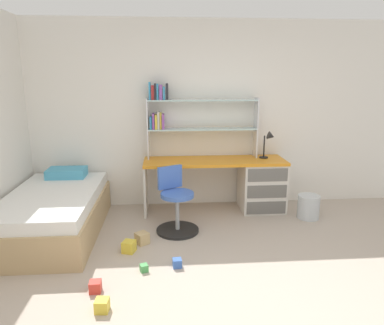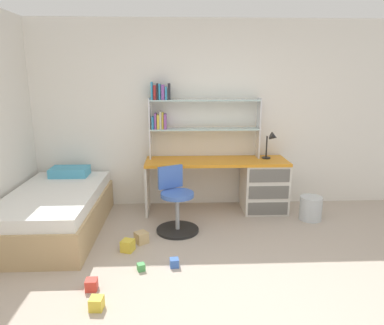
{
  "view_description": "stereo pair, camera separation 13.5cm",
  "coord_description": "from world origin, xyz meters",
  "px_view_note": "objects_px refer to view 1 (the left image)",
  "views": [
    {
      "loc": [
        -0.53,
        -2.52,
        1.84
      ],
      "look_at": [
        -0.23,
        1.48,
        0.87
      ],
      "focal_mm": 33.03,
      "sensor_mm": 36.0,
      "label": 1
    },
    {
      "loc": [
        -0.4,
        -2.53,
        1.84
      ],
      "look_at": [
        -0.23,
        1.48,
        0.87
      ],
      "focal_mm": 33.03,
      "sensor_mm": 36.0,
      "label": 2
    }
  ],
  "objects_px": {
    "swivel_chair": "(176,207)",
    "toy_block_blue_0": "(177,263)",
    "waste_bin": "(308,207)",
    "toy_block_yellow_4": "(102,305)",
    "toy_block_yellow_5": "(129,247)",
    "bookshelf_hutch": "(186,115)",
    "bed_platform": "(54,213)",
    "toy_block_green_2": "(144,268)",
    "desk_lamp": "(269,141)",
    "desk": "(250,182)",
    "toy_block_red_1": "(95,287)",
    "toy_block_natural_3": "(142,238)"
  },
  "relations": [
    {
      "from": "swivel_chair",
      "to": "toy_block_blue_0",
      "type": "distance_m",
      "value": 0.91
    },
    {
      "from": "waste_bin",
      "to": "toy_block_yellow_4",
      "type": "height_order",
      "value": "waste_bin"
    },
    {
      "from": "waste_bin",
      "to": "toy_block_yellow_5",
      "type": "height_order",
      "value": "waste_bin"
    },
    {
      "from": "bookshelf_hutch",
      "to": "bed_platform",
      "type": "bearing_deg",
      "value": -154.11
    },
    {
      "from": "bookshelf_hutch",
      "to": "toy_block_green_2",
      "type": "xyz_separation_m",
      "value": [
        -0.52,
        -1.75,
        -1.3
      ]
    },
    {
      "from": "toy_block_green_2",
      "to": "desk_lamp",
      "type": "bearing_deg",
      "value": 44.03
    },
    {
      "from": "swivel_chair",
      "to": "desk",
      "type": "bearing_deg",
      "value": 31.51
    },
    {
      "from": "waste_bin",
      "to": "toy_block_yellow_5",
      "type": "bearing_deg",
      "value": -161.17
    },
    {
      "from": "desk_lamp",
      "to": "toy_block_yellow_5",
      "type": "height_order",
      "value": "desk_lamp"
    },
    {
      "from": "desk",
      "to": "toy_block_green_2",
      "type": "relative_size",
      "value": 27.26
    },
    {
      "from": "desk_lamp",
      "to": "bed_platform",
      "type": "distance_m",
      "value": 2.95
    },
    {
      "from": "toy_block_red_1",
      "to": "toy_block_natural_3",
      "type": "bearing_deg",
      "value": 68.61
    },
    {
      "from": "toy_block_blue_0",
      "to": "toy_block_red_1",
      "type": "height_order",
      "value": "toy_block_red_1"
    },
    {
      "from": "toy_block_red_1",
      "to": "bed_platform",
      "type": "bearing_deg",
      "value": 119.32
    },
    {
      "from": "desk_lamp",
      "to": "toy_block_blue_0",
      "type": "distance_m",
      "value": 2.26
    },
    {
      "from": "swivel_chair",
      "to": "waste_bin",
      "type": "height_order",
      "value": "swivel_chair"
    },
    {
      "from": "waste_bin",
      "to": "toy_block_green_2",
      "type": "bearing_deg",
      "value": -150.66
    },
    {
      "from": "bookshelf_hutch",
      "to": "toy_block_yellow_5",
      "type": "relative_size",
      "value": 12.16
    },
    {
      "from": "toy_block_green_2",
      "to": "toy_block_yellow_4",
      "type": "xyz_separation_m",
      "value": [
        -0.3,
        -0.58,
        0.02
      ]
    },
    {
      "from": "toy_block_red_1",
      "to": "toy_block_yellow_4",
      "type": "distance_m",
      "value": 0.29
    },
    {
      "from": "toy_block_blue_0",
      "to": "toy_block_yellow_4",
      "type": "bearing_deg",
      "value": -134.53
    },
    {
      "from": "bed_platform",
      "to": "toy_block_yellow_5",
      "type": "bearing_deg",
      "value": -30.42
    },
    {
      "from": "toy_block_natural_3",
      "to": "toy_block_blue_0",
      "type": "bearing_deg",
      "value": -55.09
    },
    {
      "from": "toy_block_blue_0",
      "to": "toy_block_green_2",
      "type": "relative_size",
      "value": 1.21
    },
    {
      "from": "toy_block_yellow_5",
      "to": "toy_block_blue_0",
      "type": "bearing_deg",
      "value": -34.62
    },
    {
      "from": "desk",
      "to": "toy_block_red_1",
      "type": "distance_m",
      "value": 2.64
    },
    {
      "from": "toy_block_red_1",
      "to": "toy_block_natural_3",
      "type": "relative_size",
      "value": 0.78
    },
    {
      "from": "swivel_chair",
      "to": "toy_block_red_1",
      "type": "xyz_separation_m",
      "value": [
        -0.75,
        -1.23,
        -0.26
      ]
    },
    {
      "from": "desk",
      "to": "waste_bin",
      "type": "relative_size",
      "value": 6.21
    },
    {
      "from": "bookshelf_hutch",
      "to": "swivel_chair",
      "type": "height_order",
      "value": "bookshelf_hutch"
    },
    {
      "from": "bookshelf_hutch",
      "to": "toy_block_yellow_4",
      "type": "relative_size",
      "value": 14.46
    },
    {
      "from": "bed_platform",
      "to": "waste_bin",
      "type": "distance_m",
      "value": 3.25
    },
    {
      "from": "waste_bin",
      "to": "desk_lamp",
      "type": "bearing_deg",
      "value": 137.08
    },
    {
      "from": "toy_block_natural_3",
      "to": "toy_block_yellow_4",
      "type": "xyz_separation_m",
      "value": [
        -0.25,
        -1.18,
        -0.01
      ]
    },
    {
      "from": "waste_bin",
      "to": "toy_block_red_1",
      "type": "relative_size",
      "value": 3.1
    },
    {
      "from": "bed_platform",
      "to": "waste_bin",
      "type": "height_order",
      "value": "bed_platform"
    },
    {
      "from": "toy_block_red_1",
      "to": "waste_bin",
      "type": "bearing_deg",
      "value": 30.65
    },
    {
      "from": "waste_bin",
      "to": "toy_block_natural_3",
      "type": "height_order",
      "value": "waste_bin"
    },
    {
      "from": "toy_block_green_2",
      "to": "toy_block_red_1",
      "type": "bearing_deg",
      "value": -143.08
    },
    {
      "from": "bed_platform",
      "to": "waste_bin",
      "type": "relative_size",
      "value": 5.9
    },
    {
      "from": "bookshelf_hutch",
      "to": "waste_bin",
      "type": "height_order",
      "value": "bookshelf_hutch"
    },
    {
      "from": "bed_platform",
      "to": "toy_block_yellow_4",
      "type": "height_order",
      "value": "bed_platform"
    },
    {
      "from": "toy_block_blue_0",
      "to": "toy_block_yellow_4",
      "type": "xyz_separation_m",
      "value": [
        -0.63,
        -0.64,
        0.01
      ]
    },
    {
      "from": "bookshelf_hutch",
      "to": "toy_block_yellow_4",
      "type": "xyz_separation_m",
      "value": [
        -0.82,
        -2.33,
        -1.28
      ]
    },
    {
      "from": "toy_block_natural_3",
      "to": "toy_block_yellow_4",
      "type": "bearing_deg",
      "value": -101.93
    },
    {
      "from": "toy_block_red_1",
      "to": "toy_block_green_2",
      "type": "xyz_separation_m",
      "value": [
        0.41,
        0.31,
        -0.01
      ]
    },
    {
      "from": "desk_lamp",
      "to": "toy_block_green_2",
      "type": "relative_size",
      "value": 5.36
    },
    {
      "from": "toy_block_red_1",
      "to": "toy_block_blue_0",
      "type": "bearing_deg",
      "value": 26.31
    },
    {
      "from": "toy_block_yellow_4",
      "to": "toy_block_yellow_5",
      "type": "relative_size",
      "value": 0.84
    },
    {
      "from": "bookshelf_hutch",
      "to": "toy_block_blue_0",
      "type": "height_order",
      "value": "bookshelf_hutch"
    }
  ]
}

